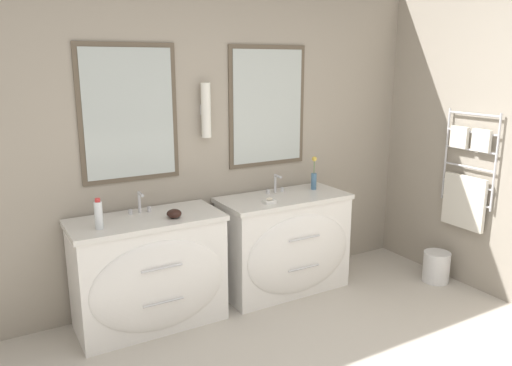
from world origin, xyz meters
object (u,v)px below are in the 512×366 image
vanity_left (150,272)px  flower_vase (314,177)px  toiletry_bottle (99,215)px  amenity_bowl (174,214)px  waste_bin (436,266)px  vanity_right (285,244)px

vanity_left → flower_vase: bearing=3.6°
toiletry_bottle → amenity_bowl: toiletry_bottle is taller
waste_bin → vanity_right: bearing=157.1°
vanity_right → waste_bin: bearing=-22.9°
vanity_right → toiletry_bottle: toiletry_bottle is taller
vanity_right → amenity_bowl: amenity_bowl is taller
vanity_left → toiletry_bottle: bearing=-171.4°
vanity_left → waste_bin: 2.49m
vanity_left → waste_bin: bearing=-12.3°
vanity_right → flower_vase: flower_vase is taller
vanity_right → flower_vase: (0.35, 0.09, 0.51)m
vanity_left → flower_vase: 1.60m
vanity_left → vanity_right: size_ratio=1.00×
vanity_left → toiletry_bottle: size_ratio=5.16×
vanity_left → waste_bin: vanity_left is taller
vanity_right → flower_vase: size_ratio=3.72×
vanity_left → amenity_bowl: amenity_bowl is taller
vanity_left → vanity_right: 1.17m
toiletry_bottle → flower_vase: 1.86m
amenity_bowl → flower_vase: flower_vase is taller
vanity_left → waste_bin: size_ratio=3.99×
vanity_right → flower_vase: 0.63m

